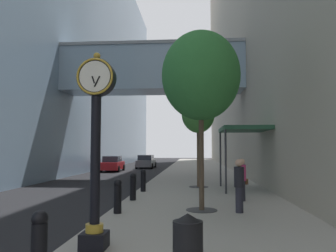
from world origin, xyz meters
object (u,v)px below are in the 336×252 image
(bollard_fifth, at_px, (143,180))
(car_red_near, at_px, (113,164))
(bollard_third, at_px, (118,195))
(street_clock, at_px, (96,139))
(bollard_nearest, at_px, (39,243))
(car_grey_mid, at_px, (146,162))
(pedestrian_by_clock, at_px, (239,184))
(bollard_fourth, at_px, (133,186))
(street_tree_mid_near, at_px, (198,115))
(street_tree_near, at_px, (201,76))
(pedestrian_walking, at_px, (242,178))
(trash_bin, at_px, (188,244))

(bollard_fifth, height_order, car_red_near, car_red_near)
(bollard_third, bearing_deg, street_clock, -84.27)
(bollard_nearest, height_order, car_grey_mid, car_grey_mid)
(bollard_fifth, bearing_deg, car_red_near, 108.71)
(street_clock, height_order, pedestrian_by_clock, street_clock)
(bollard_fourth, bearing_deg, street_tree_mid_near, 60.98)
(car_grey_mid, bearing_deg, street_tree_near, -77.96)
(street_clock, height_order, street_tree_mid_near, street_tree_mid_near)
(bollard_third, height_order, pedestrian_walking, pedestrian_walking)
(street_tree_near, relative_size, car_red_near, 1.46)
(bollard_nearest, distance_m, bollard_fifth, 11.49)
(street_clock, height_order, street_tree_near, street_tree_near)
(bollard_third, bearing_deg, pedestrian_by_clock, 5.65)
(street_clock, bearing_deg, pedestrian_by_clock, 49.82)
(street_tree_mid_near, xyz_separation_m, car_grey_mid, (-5.90, 20.45, -3.49))
(car_red_near, bearing_deg, pedestrian_walking, -62.26)
(street_tree_near, distance_m, car_grey_mid, 28.60)
(trash_bin, bearing_deg, bollard_third, 114.52)
(bollard_fourth, height_order, bollard_fifth, same)
(street_clock, relative_size, trash_bin, 4.11)
(bollard_nearest, distance_m, trash_bin, 2.48)
(pedestrian_walking, bearing_deg, street_tree_near, -127.43)
(bollard_third, bearing_deg, pedestrian_walking, 33.47)
(bollard_nearest, bearing_deg, bollard_third, 90.00)
(trash_bin, xyz_separation_m, car_grey_mid, (-5.52, 33.80, 0.09))
(street_clock, distance_m, bollard_fourth, 7.08)
(bollard_fourth, bearing_deg, bollard_third, -90.00)
(bollard_fourth, bearing_deg, car_red_near, 106.12)
(bollard_fifth, height_order, pedestrian_by_clock, pedestrian_by_clock)
(street_clock, bearing_deg, street_tree_near, 62.76)
(bollard_fourth, bearing_deg, pedestrian_walking, 1.81)
(street_tree_near, xyz_separation_m, car_grey_mid, (-5.90, 27.67, -4.15))
(bollard_fourth, height_order, trash_bin, bollard_fourth)
(bollard_fifth, xyz_separation_m, street_tree_near, (2.83, -4.99, 4.18))
(bollard_nearest, relative_size, bollard_fifth, 1.00)
(street_clock, bearing_deg, bollard_third, 95.73)
(street_tree_near, xyz_separation_m, street_tree_mid_near, (0.00, 7.22, -0.67))
(pedestrian_by_clock, bearing_deg, trash_bin, -105.88)
(bollard_fifth, xyz_separation_m, pedestrian_walking, (4.56, -2.73, 0.33))
(street_clock, height_order, trash_bin, street_clock)
(trash_bin, bearing_deg, street_tree_mid_near, 88.37)
(trash_bin, relative_size, car_grey_mid, 0.23)
(bollard_fifth, height_order, car_grey_mid, car_grey_mid)
(pedestrian_walking, bearing_deg, bollard_fifth, 149.12)
(bollard_nearest, relative_size, street_tree_near, 0.18)
(street_tree_mid_near, bearing_deg, street_tree_near, -90.00)
(street_tree_mid_near, xyz_separation_m, trash_bin, (-0.38, -13.35, -3.57))
(bollard_fourth, distance_m, pedestrian_walking, 4.58)
(bollard_fourth, xyz_separation_m, street_tree_near, (2.83, -2.12, 4.18))
(car_red_near, bearing_deg, street_tree_mid_near, -59.62)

